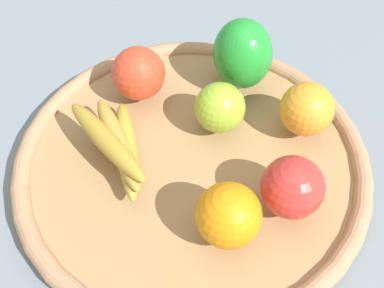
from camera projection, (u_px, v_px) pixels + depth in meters
The scene contains 9 objects.
ground_plane at pixel (192, 170), 0.64m from camera, with size 2.40×2.40×0.00m, color slate.
basket at pixel (192, 162), 0.63m from camera, with size 0.46×0.46×0.04m.
orange_0 at pixel (307, 109), 0.62m from camera, with size 0.07×0.07×0.07m, color orange.
apple_1 at pixel (220, 108), 0.62m from camera, with size 0.07×0.07×0.07m, color #92B62E.
banana_bunch at pixel (117, 143), 0.60m from camera, with size 0.12×0.16×0.05m.
apple_0 at pixel (138, 73), 0.66m from camera, with size 0.07×0.07×0.07m, color red.
apple_2 at pixel (292, 187), 0.54m from camera, with size 0.07×0.07×0.07m, color red.
orange_1 at pixel (229, 215), 0.52m from camera, with size 0.07×0.07×0.07m, color orange.
bell_pepper at pixel (243, 54), 0.66m from camera, with size 0.09×0.08×0.10m, color #21902E.
Camera 1 is at (-0.01, -0.38, 0.52)m, focal length 45.39 mm.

